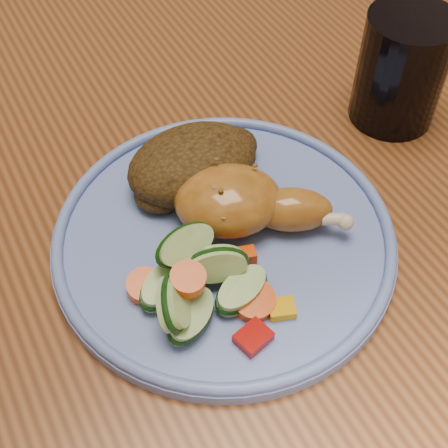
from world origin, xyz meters
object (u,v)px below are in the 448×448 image
object	(u,v)px
plate	(224,239)
dining_table	(240,171)
chair_far	(79,25)
drinking_glass	(401,70)

from	to	relation	value
plate	dining_table	bearing A→B (deg)	55.39
dining_table	chair_far	bearing A→B (deg)	90.00
chair_far	plate	world-z (taller)	chair_far
chair_far	dining_table	bearing A→B (deg)	-90.00
dining_table	drinking_glass	size ratio (longest dim) A/B	12.44
dining_table	plate	world-z (taller)	plate
drinking_glass	plate	bearing A→B (deg)	-163.78
dining_table	chair_far	world-z (taller)	chair_far
dining_table	drinking_glass	bearing A→B (deg)	-27.79
dining_table	chair_far	size ratio (longest dim) A/B	1.54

